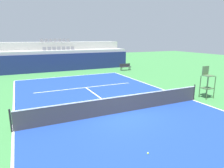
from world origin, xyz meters
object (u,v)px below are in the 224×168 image
Objects in this scene: player_bench at (125,66)px; tennis_ball_1 at (148,153)px; tennis_net at (121,104)px; umpire_chair at (207,81)px.

player_bench is 22.73× the size of tennis_ball_1.
tennis_ball_1 is at bearing -116.42° from player_bench.
tennis_net is 14.95m from player_bench.
umpire_chair is at bearing 0.48° from tennis_net.
tennis_ball_1 is at bearing -104.31° from tennis_net.
umpire_chair is at bearing 27.88° from tennis_ball_1.
tennis_net is 7.39× the size of player_bench.
umpire_chair is (6.70, 0.06, 0.68)m from tennis_net.
umpire_chair reaches higher than player_bench.
player_bench is 19.00m from tennis_ball_1.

